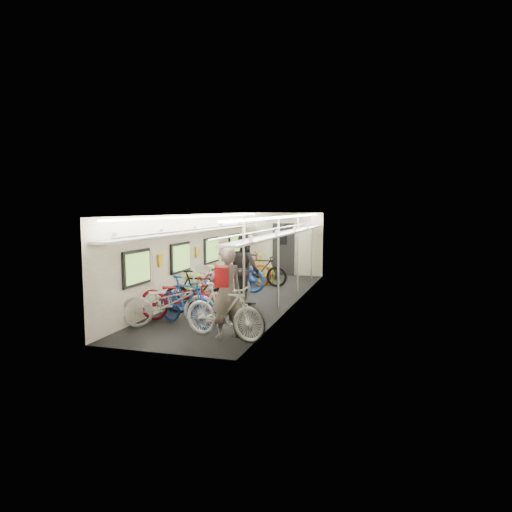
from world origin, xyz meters
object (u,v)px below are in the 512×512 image
Objects in this scene: backpack at (222,277)px; passenger_mid at (245,268)px; bicycle_0 at (169,302)px; passenger_near at (226,292)px; bicycle_1 at (187,301)px.

passenger_mid is at bearing 89.89° from backpack.
backpack is at bearing -140.64° from bicycle_0.
backpack is (1.56, -0.85, 0.75)m from bicycle_0.
backpack is at bearing 55.11° from passenger_near.
passenger_mid reaches higher than passenger_near.
bicycle_0 is 1.61m from passenger_near.
passenger_near is (1.50, -0.45, 0.38)m from bicycle_0.
bicycle_0 is 1.07× the size of passenger_mid.
bicycle_1 is 0.96× the size of passenger_mid.
passenger_near is (1.14, -0.59, 0.36)m from bicycle_1.
passenger_near reaches higher than bicycle_1.
passenger_mid is (-0.67, 3.26, 0.04)m from passenger_near.
passenger_near is 3.33m from passenger_mid.
bicycle_0 is at bearing 135.29° from bicycle_1.
backpack is (0.06, -0.40, 0.37)m from passenger_near.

